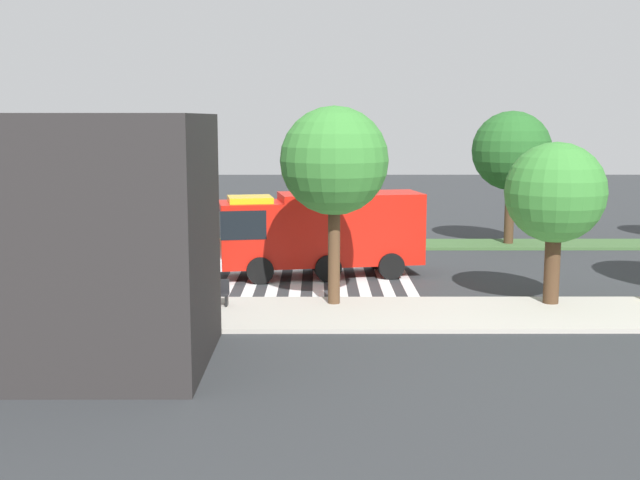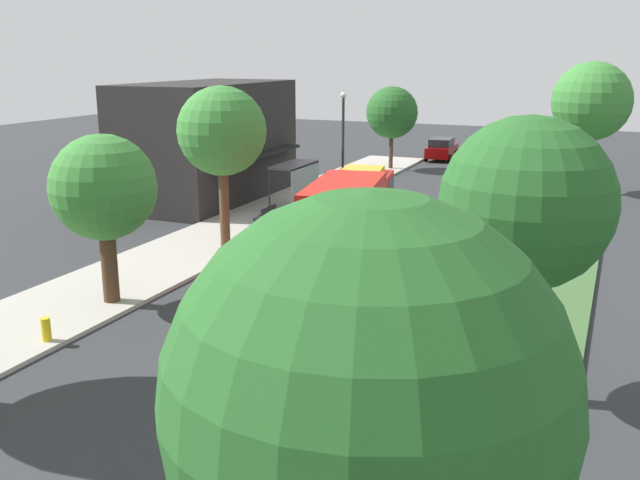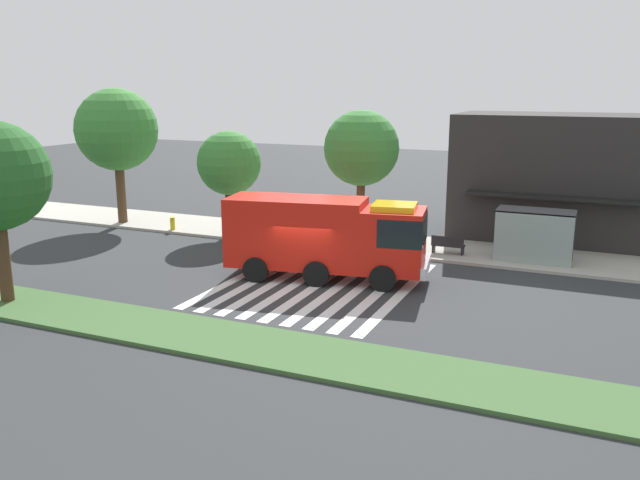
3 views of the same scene
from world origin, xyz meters
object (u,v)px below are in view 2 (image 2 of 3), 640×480
object	(u,v)px
parked_car_mid	(442,149)
bench_near_shelter	(266,215)
median_tree_far_west	(368,398)
fire_hydrant	(46,329)
bus_stop_shelter	(300,177)
median_tree_west	(527,205)
fire_truck	(351,213)
sidewalk_tree_center	(222,132)
sidewalk_tree_west	(104,189)
sidewalk_tree_far_east	(392,113)
median_tree_center	(592,102)
street_lamp	(343,135)

from	to	relation	value
parked_car_mid	bench_near_shelter	distance (m)	26.39
median_tree_far_west	fire_hydrant	distance (m)	16.89
bus_stop_shelter	median_tree_west	distance (m)	22.92
fire_truck	sidewalk_tree_center	bearing A→B (deg)	86.86
fire_truck	sidewalk_tree_center	world-z (taller)	sidewalk_tree_center
fire_truck	parked_car_mid	size ratio (longest dim) A/B	1.92
sidewalk_tree_west	sidewalk_tree_center	bearing A→B (deg)	-0.00
sidewalk_tree_west	parked_car_mid	bearing A→B (deg)	-3.28
sidewalk_tree_far_east	median_tree_far_west	bearing A→B (deg)	-163.04
bus_stop_shelter	median_tree_far_west	world-z (taller)	median_tree_far_west
fire_truck	median_tree_far_west	world-z (taller)	median_tree_far_west
bus_stop_shelter	median_tree_far_west	size ratio (longest dim) A/B	0.49
median_tree_west	median_tree_center	bearing A→B (deg)	0.00
street_lamp	sidewalk_tree_center	xyz separation A→B (m)	(-13.22, 0.40, 1.43)
bench_near_shelter	street_lamp	bearing A→B (deg)	-4.61
bench_near_shelter	fire_hydrant	xyz separation A→B (m)	(-15.79, -0.80, -0.10)
parked_car_mid	median_tree_west	distance (m)	42.00
sidewalk_tree_west	median_tree_center	distance (m)	30.77
parked_car_mid	median_tree_center	world-z (taller)	median_tree_center
median_tree_far_west	median_tree_center	xyz separation A→B (m)	(40.55, 0.00, 0.24)
sidewalk_tree_center	median_tree_center	world-z (taller)	median_tree_center
parked_car_mid	street_lamp	xyz separation A→B (m)	(-17.54, 1.80, 2.81)
parked_car_mid	median_tree_center	xyz separation A→B (m)	(-10.94, -11.47, 4.65)
fire_truck	sidewalk_tree_west	bearing A→B (deg)	136.32
sidewalk_tree_center	fire_hydrant	bearing A→B (deg)	-177.47
fire_truck	street_lamp	distance (m)	13.69
median_tree_far_west	sidewalk_tree_west	bearing A→B (deg)	46.39
bus_stop_shelter	sidewalk_tree_center	size ratio (longest dim) A/B	0.51
bus_stop_shelter	fire_hydrant	xyz separation A→B (m)	(-19.79, -0.78, -1.40)
sidewalk_tree_west	median_tree_west	distance (m)	13.81
parked_car_mid	sidewalk_tree_center	distance (m)	31.13
parked_car_mid	bus_stop_shelter	distance (m)	22.43
street_lamp	fire_hydrant	world-z (taller)	street_lamp
bus_stop_shelter	bench_near_shelter	xyz separation A→B (m)	(-4.00, 0.03, -1.30)
bench_near_shelter	sidewalk_tree_center	distance (m)	6.40
bench_near_shelter	median_tree_far_west	world-z (taller)	median_tree_far_west
fire_truck	bus_stop_shelter	size ratio (longest dim) A/B	2.57
parked_car_mid	median_tree_far_west	xyz separation A→B (m)	(-51.49, -11.47, 4.41)
bench_near_shelter	median_tree_west	distance (m)	20.21
fire_truck	sidewalk_tree_west	distance (m)	10.27
fire_truck	sidewalk_tree_far_east	bearing A→B (deg)	3.48
parked_car_mid	sidewalk_tree_far_east	size ratio (longest dim) A/B	0.79
street_lamp	fire_truck	bearing A→B (deg)	-157.53
median_tree_center	median_tree_far_west	bearing A→B (deg)	-180.00
bench_near_shelter	sidewalk_tree_west	xyz separation A→B (m)	(-12.19, -0.30, 3.44)
parked_car_mid	fire_hydrant	distance (m)	42.10
sidewalk_tree_far_east	bench_near_shelter	bearing A→B (deg)	179.11
median_tree_far_west	median_tree_west	xyz separation A→B (m)	(11.28, 0.00, -0.37)
sidewalk_tree_west	median_tree_center	xyz separation A→B (m)	(27.53, -13.67, 1.51)
bus_stop_shelter	sidewalk_tree_west	world-z (taller)	sidewalk_tree_west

